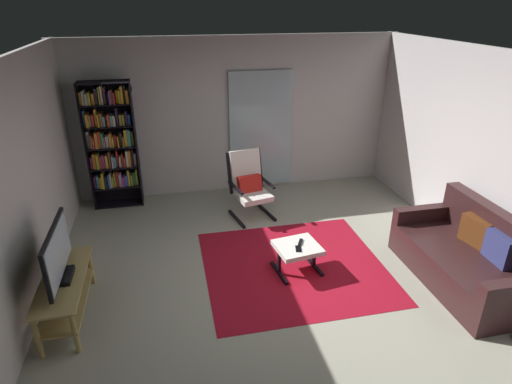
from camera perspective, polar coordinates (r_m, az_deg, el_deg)
The scene contains 15 objects.
ground_plane at distance 5.27m, azimuth 3.04°, elevation -11.87°, with size 7.02×7.02×0.00m, color #A3A18E.
wall_back at distance 7.31m, azimuth -2.71°, elevation 10.06°, with size 5.60×0.06×2.60m, color silver.
wall_left at distance 4.73m, azimuth -30.05°, elevation -1.68°, with size 0.06×6.00×2.60m, color silver.
wall_right at distance 5.91m, azimuth 29.60°, elevation 3.26°, with size 0.06×6.00×2.60m, color silver.
glass_door_panel at distance 7.39m, azimuth 0.71°, elevation 8.25°, with size 1.10×0.01×2.00m, color silver.
area_rug at distance 5.54m, azimuth 5.08°, elevation -9.83°, with size 2.25×2.12×0.01m, color maroon.
tv_stand at distance 5.02m, azimuth -24.04°, elevation -11.89°, with size 0.43×1.22×0.49m.
television at distance 4.76m, azimuth -24.98°, elevation -7.68°, with size 0.20×0.97×0.58m.
bookshelf_near_tv at distance 7.07m, azimuth -18.78°, elevation 6.29°, with size 0.76×0.30×2.01m.
leather_sofa at distance 5.70m, azimuth 26.58°, elevation -7.96°, with size 0.91×1.79×0.89m.
lounge_armchair at distance 6.54m, azimuth -0.95°, elevation 1.22°, with size 0.69×0.76×1.02m.
ottoman at distance 5.31m, azimuth 5.55°, elevation -7.71°, with size 0.58×0.55×0.37m.
tv_remote at distance 5.33m, azimuth 5.97°, elevation -6.67°, with size 0.04×0.14×0.02m, color black.
cell_phone at distance 5.20m, azimuth 5.69°, elevation -7.56°, with size 0.07×0.14×0.01m, color black.
wall_clock at distance 7.05m, azimuth -17.45°, elevation 13.04°, with size 0.29×0.03×0.29m.
Camera 1 is at (-1.16, -4.08, 3.13)m, focal length 29.93 mm.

